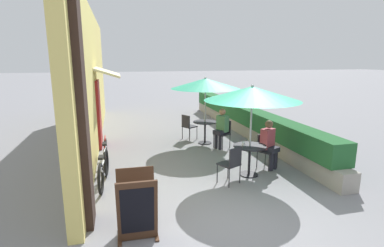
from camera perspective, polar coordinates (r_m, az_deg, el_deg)
The scene contains 17 objects.
ground_plane at distance 5.47m, azimuth 7.89°, elevation -18.14°, with size 120.00×120.00×0.00m, color gray.
cafe_facade_wall at distance 10.17m, azimuth -18.40°, elevation 7.91°, with size 0.98×11.83×4.20m.
planter_hedge at distance 11.37m, azimuth 9.82°, elevation 0.86°, with size 0.60×10.83×1.01m.
patio_table_near at distance 7.30m, azimuth 10.91°, elevation -5.68°, with size 0.78×0.78×0.73m.
patio_umbrella_near at distance 6.99m, azimuth 11.39°, elevation 5.62°, with size 2.21×2.21×2.19m.
cafe_chair_near_left at distance 7.91m, azimuth 13.76°, elevation -4.53°, with size 0.54×0.54×0.87m.
seated_patron_near_left at distance 7.80m, azimuth 14.50°, elevation -3.50°, with size 0.47×0.50×1.25m.
cafe_chair_near_right at distance 6.72m, azimuth 7.53°, elevation -7.30°, with size 0.54×0.54×0.87m.
coffee_cup_near at distance 7.19m, azimuth 9.80°, elevation -3.86°, with size 0.07×0.07×0.09m.
patio_table_mid at distance 9.84m, azimuth 2.49°, elevation -0.76°, with size 0.78×0.78×0.73m.
patio_umbrella_mid at distance 9.62m, azimuth 2.57°, elevation 7.62°, with size 2.21×2.21×2.19m.
cafe_chair_mid_left at distance 9.43m, azimuth 6.03°, elevation -1.51°, with size 0.55×0.55×0.87m.
seated_patron_mid_left at distance 9.31m, azimuth 5.62°, elevation -0.61°, with size 0.51×0.48×1.25m.
cafe_chair_mid_right at distance 10.30m, azimuth -0.76°, elevation -0.27°, with size 0.55×0.55×0.87m.
bicycle_leaning at distance 7.02m, azimuth -16.50°, elevation -8.37°, with size 0.19×1.68×0.74m.
bicycle_second at distance 7.89m, azimuth -16.14°, elevation -5.93°, with size 0.10×1.71×0.77m.
menu_board at distance 4.91m, azimuth -10.48°, elevation -15.16°, with size 0.64×0.65×1.04m.
Camera 1 is at (-1.85, -4.34, 2.76)m, focal length 28.00 mm.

